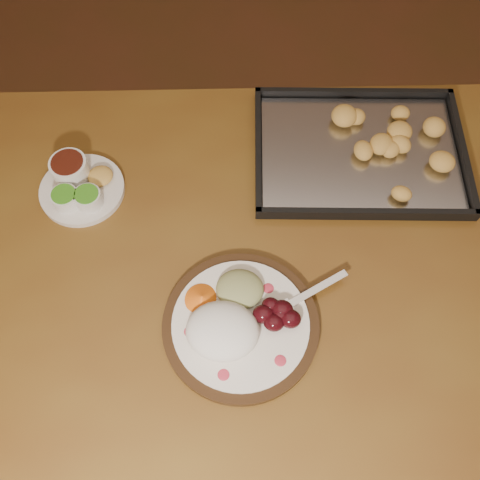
# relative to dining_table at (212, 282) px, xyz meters

# --- Properties ---
(ground) EXTENTS (4.00, 4.00, 0.00)m
(ground) POSITION_rel_dining_table_xyz_m (0.22, 0.12, -0.65)
(ground) COLOR brown
(ground) RESTS_ON ground
(dining_table) EXTENTS (1.61, 1.09, 0.75)m
(dining_table) POSITION_rel_dining_table_xyz_m (0.00, 0.00, 0.00)
(dining_table) COLOR brown
(dining_table) RESTS_ON ground
(dinner_plate) EXTENTS (0.33, 0.28, 0.07)m
(dinner_plate) POSITION_rel_dining_table_xyz_m (0.07, -0.12, 0.12)
(dinner_plate) COLOR black
(dinner_plate) RESTS_ON dining_table
(condiment_saucer) EXTENTS (0.18, 0.18, 0.06)m
(condiment_saucer) POSITION_rel_dining_table_xyz_m (-0.29, 0.13, 0.12)
(condiment_saucer) COLOR silver
(condiment_saucer) RESTS_ON dining_table
(baking_tray) EXTENTS (0.48, 0.38, 0.05)m
(baking_tray) POSITION_rel_dining_table_xyz_m (0.28, 0.29, 0.11)
(baking_tray) COLOR black
(baking_tray) RESTS_ON dining_table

